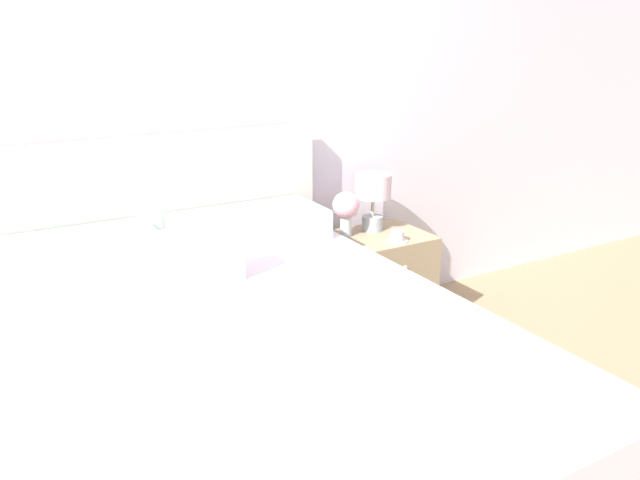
% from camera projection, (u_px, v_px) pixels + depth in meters
% --- Properties ---
extents(ground_plane, '(12.00, 12.00, 0.00)m').
position_uv_depth(ground_plane, '(163.00, 357.00, 3.19)').
color(ground_plane, tan).
extents(wall_back, '(8.00, 0.06, 2.60)m').
position_uv_depth(wall_back, '(135.00, 97.00, 2.83)').
color(wall_back, white).
rests_on(wall_back, ground_plane).
extents(bed, '(1.71, 2.15, 1.13)m').
position_uv_depth(bed, '(236.00, 394.00, 2.26)').
color(bed, beige).
rests_on(bed, ground_plane).
extents(nightstand, '(0.49, 0.45, 0.54)m').
position_uv_depth(nightstand, '(380.00, 280.00, 3.47)').
color(nightstand, tan).
rests_on(nightstand, ground_plane).
extents(table_lamp, '(0.20, 0.20, 0.32)m').
position_uv_depth(table_lamp, '(373.00, 192.00, 3.39)').
color(table_lamp, '#A8B2BC').
rests_on(table_lamp, nightstand).
extents(flower_vase, '(0.14, 0.14, 0.24)m').
position_uv_depth(flower_vase, '(346.00, 208.00, 3.32)').
color(flower_vase, silver).
rests_on(flower_vase, nightstand).
extents(teacup, '(0.11, 0.11, 0.06)m').
position_uv_depth(teacup, '(397.00, 237.00, 3.27)').
color(teacup, white).
rests_on(teacup, nightstand).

